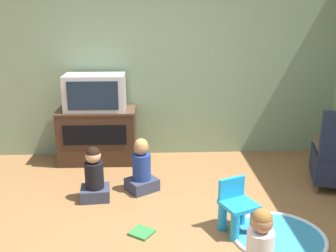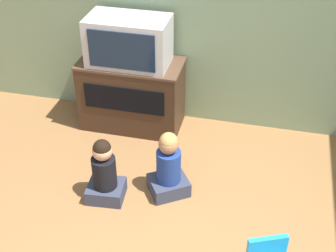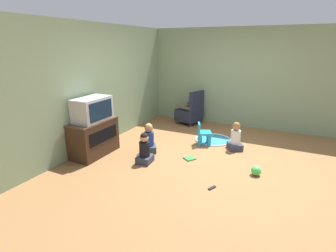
{
  "view_description": "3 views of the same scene",
  "coord_description": "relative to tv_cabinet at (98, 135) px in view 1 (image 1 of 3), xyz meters",
  "views": [
    {
      "loc": [
        -0.2,
        -2.93,
        1.97
      ],
      "look_at": [
        -0.04,
        0.87,
        0.83
      ],
      "focal_mm": 42.0,
      "sensor_mm": 36.0,
      "label": 1
    },
    {
      "loc": [
        0.38,
        -1.79,
        2.78
      ],
      "look_at": [
        -0.3,
        1.0,
        0.78
      ],
      "focal_mm": 50.0,
      "sensor_mm": 36.0,
      "label": 2
    },
    {
      "loc": [
        -4.71,
        -1.45,
        2.15
      ],
      "look_at": [
        -0.28,
        0.7,
        0.6
      ],
      "focal_mm": 28.0,
      "sensor_mm": 36.0,
      "label": 3
    }
  ],
  "objects": [
    {
      "name": "child_watching_right",
      "position": [
        0.6,
        -0.92,
        -0.1
      ],
      "size": [
        0.41,
        0.4,
        0.61
      ],
      "rotation": [
        0.0,
        0.0,
        0.59
      ],
      "color": "#33384C",
      "rests_on": "ground_plane"
    },
    {
      "name": "television",
      "position": [
        -0.0,
        -0.02,
        0.57
      ],
      "size": [
        0.76,
        0.44,
        0.46
      ],
      "color": "#B7B7BC",
      "rests_on": "tv_cabinet"
    },
    {
      "name": "book",
      "position": [
        0.62,
        -1.82,
        -0.36
      ],
      "size": [
        0.27,
        0.26,
        0.02
      ],
      "rotation": [
        0.0,
        0.0,
        0.97
      ],
      "color": "#337F3D",
      "rests_on": "ground_plane"
    },
    {
      "name": "tv_cabinet",
      "position": [
        0.0,
        0.0,
        0.0
      ],
      "size": [
        1.01,
        0.5,
        0.71
      ],
      "color": "#382316",
      "rests_on": "ground_plane"
    },
    {
      "name": "ground_plane",
      "position": [
        0.92,
        -2.04,
        -0.37
      ],
      "size": [
        30.0,
        30.0,
        0.0
      ],
      "primitive_type": "plane",
      "color": "olive"
    },
    {
      "name": "child_watching_left",
      "position": [
        0.1,
        -1.11,
        -0.11
      ],
      "size": [
        0.33,
        0.29,
        0.59
      ],
      "rotation": [
        0.0,
        0.0,
        0.09
      ],
      "color": "#33384C",
      "rests_on": "ground_plane"
    },
    {
      "name": "child_watching_center",
      "position": [
        1.5,
        -2.5,
        -0.11
      ],
      "size": [
        0.4,
        0.39,
        0.61
      ],
      "rotation": [
        0.0,
        0.0,
        0.54
      ],
      "color": "#33384C",
      "rests_on": "ground_plane"
    },
    {
      "name": "play_mat",
      "position": [
        1.85,
        -1.92,
        -0.36
      ],
      "size": [
        0.85,
        0.85,
        0.04
      ],
      "color": "teal",
      "rests_on": "ground_plane"
    },
    {
      "name": "wall_back",
      "position": [
        0.64,
        0.33,
        0.92
      ],
      "size": [
        5.44,
        0.12,
        2.58
      ],
      "color": "gray",
      "rests_on": "ground_plane"
    },
    {
      "name": "yellow_kid_chair",
      "position": [
        1.49,
        -1.8,
        -0.16
      ],
      "size": [
        0.38,
        0.38,
        0.49
      ],
      "rotation": [
        0.0,
        0.0,
        0.41
      ],
      "color": "#1E99DB",
      "rests_on": "ground_plane"
    }
  ]
}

